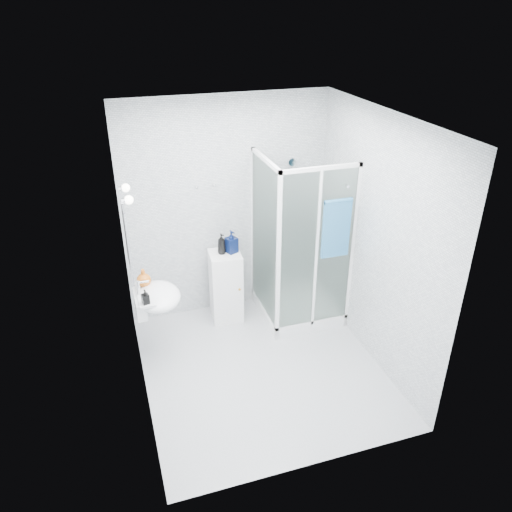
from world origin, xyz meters
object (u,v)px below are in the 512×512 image
object	(u,v)px
storage_cabinet	(226,286)
hand_towel	(336,227)
shampoo_bottle_a	(222,244)
shampoo_bottle_b	(231,242)
soap_dispenser_black	(145,297)
soap_dispenser_orange	(144,278)
shower_enclosure	(295,286)
wall_basin	(155,297)

from	to	relation	value
storage_cabinet	hand_towel	xyz separation A→B (m)	(1.05, -0.66, 0.91)
shampoo_bottle_a	shampoo_bottle_b	distance (m)	0.12
shampoo_bottle_b	soap_dispenser_black	size ratio (longest dim) A/B	1.79
storage_cabinet	shampoo_bottle_a	xyz separation A→B (m)	(-0.03, 0.02, 0.56)
hand_towel	soap_dispenser_orange	size ratio (longest dim) A/B	3.48
shower_enclosure	shampoo_bottle_b	world-z (taller)	shower_enclosure
wall_basin	hand_towel	bearing A→B (deg)	-2.53
shampoo_bottle_b	soap_dispenser_black	world-z (taller)	shampoo_bottle_b
hand_towel	shampoo_bottle_b	distance (m)	1.23
wall_basin	soap_dispenser_black	world-z (taller)	same
soap_dispenser_orange	shower_enclosure	bearing A→B (deg)	5.43
shampoo_bottle_a	soap_dispenser_black	world-z (taller)	shampoo_bottle_a
storage_cabinet	soap_dispenser_orange	world-z (taller)	soap_dispenser_orange
wall_basin	soap_dispenser_orange	distance (m)	0.24
shampoo_bottle_a	shower_enclosure	bearing A→B (deg)	-18.97
shampoo_bottle_a	shampoo_bottle_b	xyz separation A→B (m)	(0.12, -0.00, 0.01)
soap_dispenser_orange	shampoo_bottle_a	bearing A→B (deg)	25.48
shower_enclosure	shampoo_bottle_b	bearing A→B (deg)	158.13
shampoo_bottle_a	soap_dispenser_orange	size ratio (longest dim) A/B	1.30
wall_basin	storage_cabinet	xyz separation A→B (m)	(0.88, 0.57, -0.36)
hand_towel	shampoo_bottle_a	distance (m)	1.32
storage_cabinet	soap_dispenser_orange	xyz separation A→B (m)	(-0.96, -0.42, 0.52)
wall_basin	soap_dispenser_orange	bearing A→B (deg)	118.40
hand_towel	soap_dispenser_orange	distance (m)	2.06
wall_basin	shampoo_bottle_b	xyz separation A→B (m)	(0.96, 0.59, 0.20)
shampoo_bottle_a	soap_dispenser_orange	bearing A→B (deg)	-154.52
shower_enclosure	wall_basin	xyz separation A→B (m)	(-1.66, -0.32, 0.35)
wall_basin	soap_dispenser_orange	xyz separation A→B (m)	(-0.08, 0.15, 0.16)
hand_towel	wall_basin	bearing A→B (deg)	177.47
shower_enclosure	storage_cabinet	xyz separation A→B (m)	(-0.78, 0.26, -0.01)
storage_cabinet	soap_dispenser_orange	bearing A→B (deg)	-151.60
wall_basin	hand_towel	world-z (taller)	hand_towel
wall_basin	shampoo_bottle_b	distance (m)	1.15
shower_enclosure	wall_basin	size ratio (longest dim) A/B	3.57
wall_basin	shampoo_bottle_a	size ratio (longest dim) A/B	2.29
storage_cabinet	shampoo_bottle_a	bearing A→B (deg)	153.08
storage_cabinet	shampoo_bottle_b	bearing A→B (deg)	17.11
shower_enclosure	soap_dispenser_orange	xyz separation A→B (m)	(-1.74, -0.16, 0.51)
shower_enclosure	storage_cabinet	bearing A→B (deg)	161.59
soap_dispenser_orange	soap_dispenser_black	xyz separation A→B (m)	(-0.03, -0.34, -0.02)
hand_towel	shampoo_bottle_b	bearing A→B (deg)	144.79
wall_basin	hand_towel	xyz separation A→B (m)	(1.93, -0.09, 0.55)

